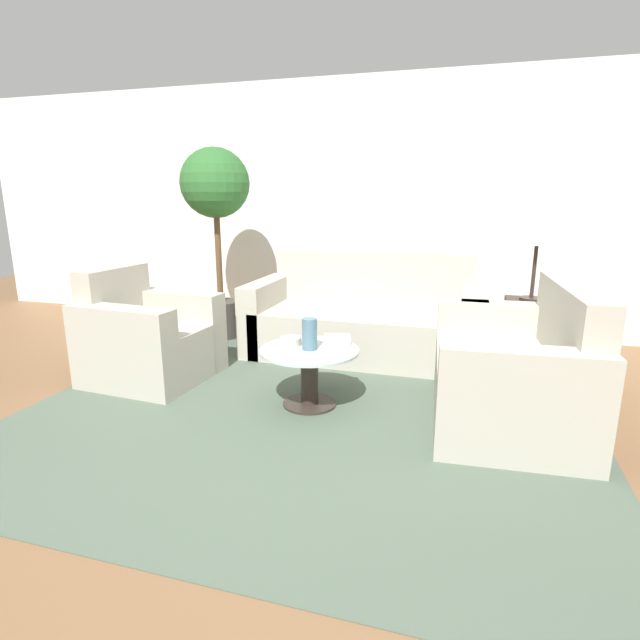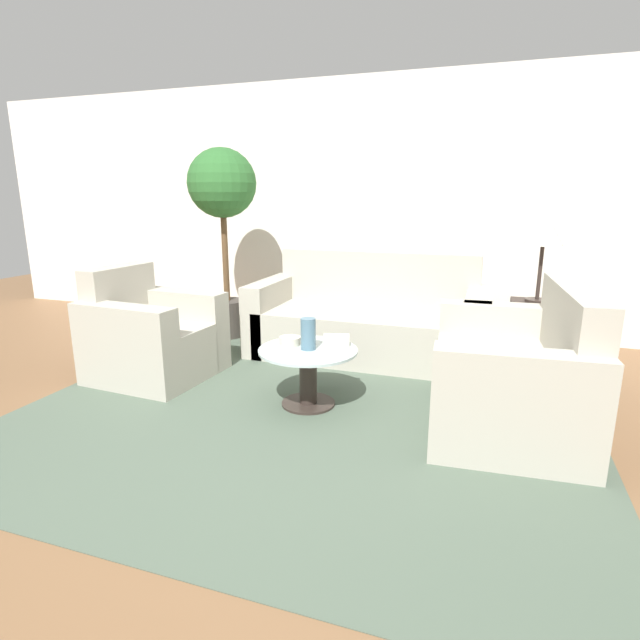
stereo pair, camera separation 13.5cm
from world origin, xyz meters
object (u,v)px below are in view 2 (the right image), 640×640
at_px(coffee_table, 308,369).
at_px(armchair, 150,340).
at_px(potted_plant, 223,205).
at_px(bowl, 290,341).
at_px(book_stack, 336,340).
at_px(sofa_main, 370,323).
at_px(table_lamp, 544,232).
at_px(vase, 308,334).
at_px(loveseat, 518,379).

bearing_deg(coffee_table, armchair, 173.81).
height_order(potted_plant, bowl, potted_plant).
height_order(potted_plant, book_stack, potted_plant).
height_order(sofa_main, book_stack, sofa_main).
bearing_deg(book_stack, potted_plant, 125.31).
distance_m(sofa_main, bowl, 1.27).
distance_m(table_lamp, potted_plant, 2.91).
relative_size(coffee_table, table_lamp, 0.96).
bearing_deg(vase, potted_plant, 134.96).
height_order(sofa_main, vase, sofa_main).
bearing_deg(potted_plant, book_stack, -38.78).
bearing_deg(sofa_main, coffee_table, -95.56).
bearing_deg(vase, loveseat, 7.79).
bearing_deg(coffee_table, table_lamp, 38.89).
bearing_deg(armchair, potted_plant, 3.68).
distance_m(loveseat, book_stack, 1.20).
relative_size(coffee_table, potted_plant, 0.36).
relative_size(coffee_table, bowl, 4.48).
xyz_separation_m(sofa_main, potted_plant, (-1.53, 0.12, 1.04)).
relative_size(coffee_table, book_stack, 3.34).
relative_size(armchair, table_lamp, 1.28).
height_order(armchair, potted_plant, potted_plant).
bearing_deg(table_lamp, potted_plant, 176.12).
bearing_deg(table_lamp, loveseat, -98.25).
distance_m(coffee_table, book_stack, 0.28).
xyz_separation_m(sofa_main, vase, (-0.12, -1.29, 0.22)).
relative_size(armchair, loveseat, 0.63).
height_order(sofa_main, armchair, sofa_main).
height_order(coffee_table, table_lamp, table_lamp).
bearing_deg(book_stack, vase, -149.85).
bearing_deg(bowl, loveseat, 4.83).
bearing_deg(bowl, book_stack, 17.91).
bearing_deg(loveseat, sofa_main, -135.86).
bearing_deg(potted_plant, vase, -45.04).
xyz_separation_m(loveseat, table_lamp, (0.15, 1.02, 0.85)).
distance_m(sofa_main, table_lamp, 1.62).
height_order(sofa_main, loveseat, sofa_main).
xyz_separation_m(coffee_table, potted_plant, (-1.40, 1.40, 1.07)).
height_order(armchair, coffee_table, armchair).
bearing_deg(loveseat, vase, -86.05).
distance_m(armchair, vase, 1.43).
xyz_separation_m(loveseat, book_stack, (-1.20, -0.03, 0.15)).
height_order(coffee_table, book_stack, book_stack).
bearing_deg(potted_plant, bowl, -47.24).
xyz_separation_m(potted_plant, vase, (1.40, -1.41, -0.82)).
distance_m(sofa_main, loveseat, 1.65).
distance_m(potted_plant, bowl, 2.04).
xyz_separation_m(armchair, loveseat, (2.76, 0.03, -0.00)).
xyz_separation_m(table_lamp, bowl, (-1.65, -1.15, -0.71)).
relative_size(vase, book_stack, 1.06).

